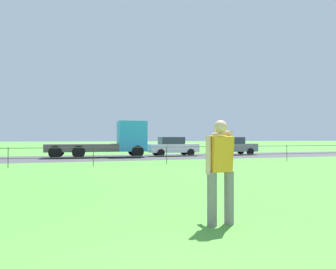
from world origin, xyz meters
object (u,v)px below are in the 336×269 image
car_grey_left (232,146)px  car_white_far_right (173,146)px  person_thrower (220,168)px  flatbed_truck_far_left (112,141)px

car_grey_left → car_white_far_right: bearing=179.2°
person_thrower → car_grey_left: bearing=60.5°
car_white_far_right → car_grey_left: same height
person_thrower → flatbed_truck_far_left: size_ratio=0.23×
person_thrower → car_grey_left: (10.61, 18.78, -0.15)m
car_white_far_right → flatbed_truck_far_left: bearing=-177.7°
person_thrower → car_grey_left: size_ratio=0.43×
person_thrower → car_white_far_right: person_thrower is taller
person_thrower → car_white_far_right: size_ratio=0.43×
car_white_far_right → car_grey_left: bearing=-0.8°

